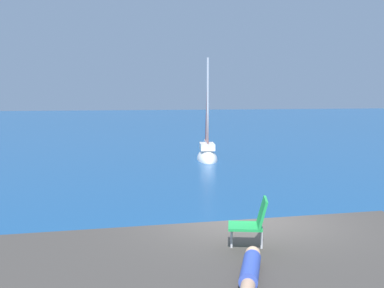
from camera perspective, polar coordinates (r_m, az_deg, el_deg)
name	(u,v)px	position (r m, az deg, el deg)	size (l,w,h in m)	color
ground_plane	(242,271)	(9.78, 6.03, -14.86)	(160.00, 160.00, 0.00)	navy
boulder_seaward	(84,274)	(9.79, -12.84, -14.99)	(0.71, 0.57, 0.39)	#403B3A
boulder_inland	(41,285)	(9.51, -17.64, -15.78)	(1.05, 0.84, 0.58)	#3F373B
sailboat_near	(207,154)	(24.61, 1.82, -1.16)	(1.40, 3.14, 5.71)	white
person_sunbather	(250,274)	(6.38, 6.93, -15.14)	(0.77, 1.69, 0.25)	#334CB2
beach_chair	(253,221)	(7.56, 7.27, -9.10)	(0.70, 0.62, 0.80)	green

